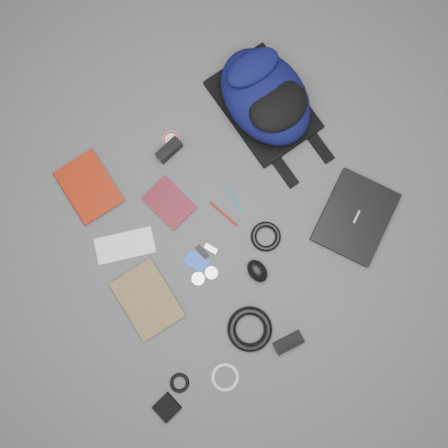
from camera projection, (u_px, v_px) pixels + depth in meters
ground at (224, 225)px, 1.70m from camera, size 4.00×4.00×0.00m
backpack at (265, 97)px, 1.65m from camera, size 0.32×0.46×0.19m
laptop at (355, 217)px, 1.68m from camera, size 0.39×0.36×0.03m
textbook_red at (69, 200)px, 1.69m from camera, size 0.19×0.25×0.03m
comic_book at (126, 313)px, 1.65m from camera, size 0.20×0.26×0.02m
envelope at (125, 246)px, 1.69m from camera, size 0.25×0.18×0.00m
dvd_case at (169, 203)px, 1.70m from camera, size 0.16×0.20×0.01m
compact_camera at (169, 150)px, 1.69m from camera, size 0.11×0.05×0.06m
sticker_disc at (171, 140)px, 1.73m from camera, size 0.07×0.07×0.00m
pen_teal at (234, 198)px, 1.70m from camera, size 0.02×0.12×0.01m
pen_red at (224, 214)px, 1.70m from camera, size 0.04×0.14×0.01m
id_badge at (197, 261)px, 1.68m from camera, size 0.09×0.11×0.00m
usb_black at (202, 252)px, 1.68m from camera, size 0.03×0.06×0.01m
usb_silver at (211, 249)px, 1.68m from camera, size 0.04×0.06×0.01m
mouse at (257, 271)px, 1.65m from camera, size 0.07×0.10×0.05m
headphone_left at (211, 273)px, 1.67m from camera, size 0.06×0.06×0.01m
headphone_right at (198, 279)px, 1.67m from camera, size 0.06×0.06×0.01m
cable_coil at (266, 237)px, 1.68m from camera, size 0.12×0.12×0.02m
power_brick at (288, 343)px, 1.64m from camera, size 0.12×0.06×0.03m
power_cord_coil at (250, 329)px, 1.64m from camera, size 0.23×0.23×0.03m
pouch at (167, 407)px, 1.62m from camera, size 0.09×0.09×0.02m
earbud_coil at (180, 383)px, 1.63m from camera, size 0.08×0.08×0.01m
white_cable_coil at (225, 377)px, 1.63m from camera, size 0.14×0.14×0.01m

